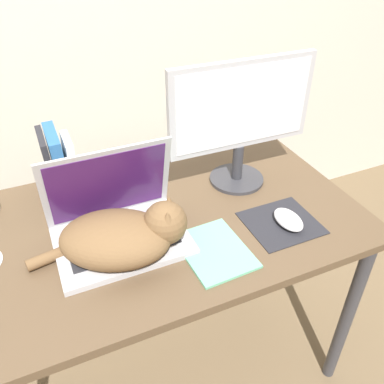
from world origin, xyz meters
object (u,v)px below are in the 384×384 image
object	(u,v)px
computer_mouse	(288,220)
notepad	(215,251)
laptop	(118,224)
book_row	(59,165)
external_monitor	(241,117)
cat	(124,236)
webcam	(132,163)

from	to	relation	value
computer_mouse	notepad	distance (m)	0.25
laptop	notepad	bearing A→B (deg)	-36.29
computer_mouse	laptop	bearing A→B (deg)	162.72
notepad	book_row	bearing A→B (deg)	125.94
book_row	notepad	bearing A→B (deg)	-54.06
external_monitor	computer_mouse	world-z (taller)	external_monitor
laptop	computer_mouse	distance (m)	0.50
cat	laptop	bearing A→B (deg)	88.32
external_monitor	notepad	xyz separation A→B (m)	(-0.23, -0.29, -0.24)
laptop	book_row	xyz separation A→B (m)	(-0.11, 0.29, 0.06)
book_row	notepad	size ratio (longest dim) A/B	0.98
cat	computer_mouse	bearing A→B (deg)	-8.83
laptop	computer_mouse	xyz separation A→B (m)	(0.48, -0.15, -0.03)
book_row	cat	bearing A→B (deg)	-74.08
cat	webcam	distance (m)	0.41
webcam	computer_mouse	bearing A→B (deg)	-52.91
cat	webcam	bearing A→B (deg)	70.42
book_row	computer_mouse	bearing A→B (deg)	-37.00
cat	notepad	xyz separation A→B (m)	(0.23, -0.09, -0.06)
notepad	webcam	world-z (taller)	webcam
external_monitor	cat	bearing A→B (deg)	-156.58
laptop	webcam	bearing A→B (deg)	66.52
book_row	notepad	distance (m)	0.57
webcam	notepad	bearing A→B (deg)	-79.06
external_monitor	computer_mouse	xyz separation A→B (m)	(0.03, -0.27, -0.22)
external_monitor	book_row	bearing A→B (deg)	163.17
laptop	notepad	size ratio (longest dim) A/B	1.61
cat	notepad	distance (m)	0.25
computer_mouse	webcam	size ratio (longest dim) A/B	1.61
webcam	laptop	bearing A→B (deg)	-113.48
laptop	notepad	xyz separation A→B (m)	(0.22, -0.17, -0.05)
computer_mouse	notepad	bearing A→B (deg)	-176.31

